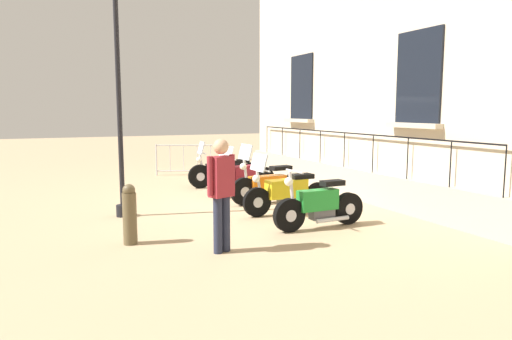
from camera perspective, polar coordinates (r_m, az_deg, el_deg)
name	(u,v)px	position (r m, az deg, el deg)	size (l,w,h in m)	color
ground_plane	(275,202)	(11.31, 2.28, -3.89)	(60.00, 60.00, 0.00)	tan
building_facade	(361,28)	(12.50, 12.67, 16.50)	(0.82, 10.99, 8.70)	beige
motorcycle_black	(226,172)	(13.45, -3.71, -0.23)	(2.21, 0.61, 1.32)	black
motorcycle_maroon	(244,177)	(12.15, -1.46, -0.89)	(1.93, 0.78, 1.31)	black
motorcycle_orange	(269,184)	(11.11, 1.55, -1.77)	(2.03, 0.63, 1.42)	black
motorcycle_yellow	(287,192)	(10.00, 3.84, -2.71)	(2.12, 0.74, 1.31)	black
motorcycle_green	(319,206)	(8.83, 7.71, -4.37)	(1.95, 0.56, 1.13)	black
lamppost	(118,64)	(9.98, -16.53, 12.27)	(0.31, 1.01, 4.81)	black
crowd_barrier	(190,159)	(15.93, -8.01, 1.38)	(2.17, 0.91, 1.05)	#B7B7BF
bollard	(130,214)	(7.98, -15.17, -5.21)	(0.23, 0.23, 1.01)	brown
pedestrian_standing	(221,188)	(7.19, -4.24, -2.23)	(0.50, 0.33, 1.77)	#23283D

